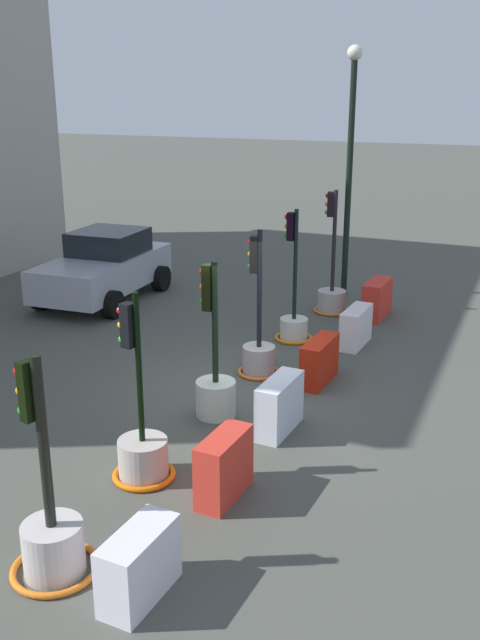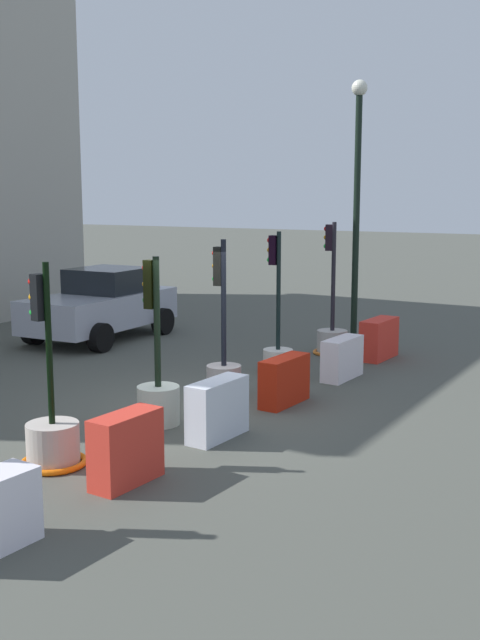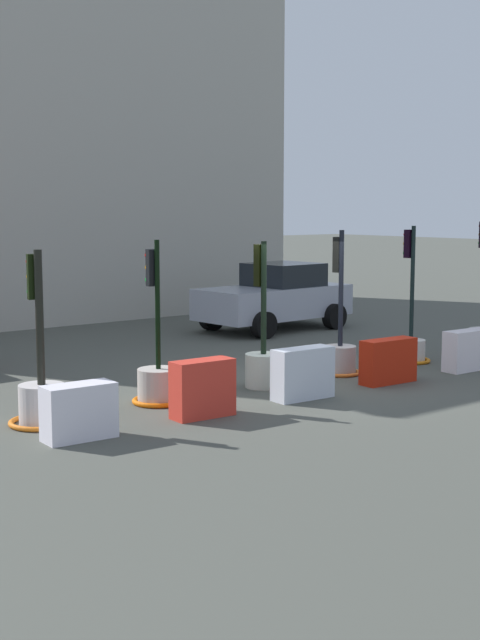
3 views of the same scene
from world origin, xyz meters
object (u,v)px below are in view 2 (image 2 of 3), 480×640
traffic_light_5 (332,334)px  car_silver_hatchback (102,305)px  traffic_light_1 (52,436)px  traffic_light_3 (224,371)px  construction_barrier_2 (218,409)px  construction_barrier_5 (379,339)px  traffic_light_2 (158,391)px  construction_barrier_4 (342,358)px  construction_barrier_1 (126,449)px  street_lamp_post (357,187)px  construction_barrier_3 (284,381)px  traffic_light_4 (278,350)px

traffic_light_5 → car_silver_hatchback: traffic_light_5 is taller
traffic_light_1 → traffic_light_3: bearing=-0.8°
construction_barrier_2 → construction_barrier_5: construction_barrier_5 is taller
traffic_light_2 → construction_barrier_4: 4.31m
traffic_light_2 → construction_barrier_1: (-2.14, -1.14, -0.07)m
construction_barrier_4 → car_silver_hatchback: car_silver_hatchback is taller
traffic_light_5 → construction_barrier_4: traffic_light_5 is taller
construction_barrier_5 → car_silver_hatchback: bearing=100.9°
construction_barrier_5 → traffic_light_2: bearing=169.1°
car_silver_hatchback → street_lamp_post: 6.67m
traffic_light_3 → car_silver_hatchback: 6.18m
construction_barrier_5 → street_lamp_post: (1.45, 1.18, 3.21)m
traffic_light_1 → construction_barrier_5: 8.43m
construction_barrier_1 → construction_barrier_3: bearing=0.1°
traffic_light_3 → construction_barrier_1: (-4.04, -1.16, -0.01)m
construction_barrier_1 → construction_barrier_5: bearing=-0.4°
traffic_light_5 → construction_barrier_5: traffic_light_5 is taller
construction_barrier_1 → construction_barrier_2: construction_barrier_1 is taller
traffic_light_1 → traffic_light_5: traffic_light_5 is taller
construction_barrier_1 → car_silver_hatchback: bearing=42.8°
traffic_light_5 → street_lamp_post: (1.50, 0.11, 3.19)m
traffic_light_5 → street_lamp_post: size_ratio=0.48×
traffic_light_3 → traffic_light_5: size_ratio=0.94×
traffic_light_1 → car_silver_hatchback: 8.85m
traffic_light_2 → construction_barrier_4: bearing=-16.7°
traffic_light_5 → construction_barrier_4: size_ratio=2.60×
traffic_light_1 → construction_barrier_1: traffic_light_1 is taller
traffic_light_1 → traffic_light_2: traffic_light_1 is taller
traffic_light_2 → traffic_light_4: size_ratio=0.92×
traffic_light_2 → traffic_light_4: traffic_light_4 is taller
construction_barrier_4 → traffic_light_4: bearing=97.6°
traffic_light_2 → construction_barrier_1: 2.43m
construction_barrier_2 → construction_barrier_1: bearing=180.0°
traffic_light_2 → car_silver_hatchback: size_ratio=0.62×
traffic_light_3 → construction_barrier_4: bearing=-29.4°
construction_barrier_1 → construction_barrier_3: (4.11, 0.01, -0.04)m
construction_barrier_2 → street_lamp_post: street_lamp_post is taller
traffic_light_4 → car_silver_hatchback: (0.97, 5.34, 0.37)m
construction_barrier_5 → car_silver_hatchback: 6.72m
traffic_light_5 → construction_barrier_4: 2.30m
traffic_light_5 → car_silver_hatchback: (-1.21, 5.52, 0.38)m
traffic_light_3 → construction_barrier_5: size_ratio=2.33×
construction_barrier_4 → car_silver_hatchback: bearing=83.1°
construction_barrier_5 → traffic_light_1: bearing=171.4°
traffic_light_4 → traffic_light_2: bearing=-179.2°
traffic_light_5 → construction_barrier_4: bearing=-151.1°
construction_barrier_1 → car_silver_hatchback: car_silver_hatchback is taller
traffic_light_3 → construction_barrier_1: bearing=-164.0°
traffic_light_3 → construction_barrier_2: bearing=-150.0°
construction_barrier_4 → car_silver_hatchback: 6.69m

